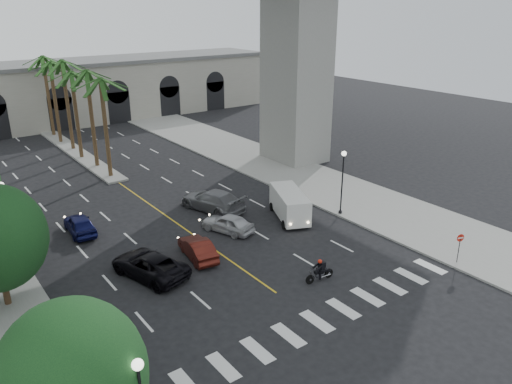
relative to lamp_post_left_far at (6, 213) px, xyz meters
name	(u,v)px	position (x,y,z in m)	size (l,w,h in m)	color
ground	(299,308)	(11.40, -16.00, -3.22)	(140.00, 140.00, 0.00)	black
sidewalk_right	(314,182)	(26.40, -1.00, -3.15)	(8.00, 100.00, 0.15)	gray
median	(78,153)	(11.40, 22.00, -3.12)	(2.00, 24.00, 0.20)	gray
pier_building	(33,95)	(11.40, 39.00, 1.04)	(71.00, 10.50, 8.50)	#B9B3A6
palm_a	(101,84)	(11.40, 12.00, 5.88)	(3.20, 3.20, 10.30)	#47331E
palm_b	(87,76)	(11.50, 16.00, 6.15)	(3.20, 3.20, 10.60)	#47331E
palm_c	(71,76)	(11.20, 20.00, 5.69)	(3.20, 3.20, 10.10)	#47331E
palm_d	(62,65)	(11.55, 24.00, 6.43)	(3.20, 3.20, 10.90)	#47331E
palm_e	(50,66)	(11.30, 28.00, 5.97)	(3.20, 3.20, 10.40)	#47331E
palm_f	(43,60)	(11.60, 32.00, 6.24)	(3.20, 3.20, 10.70)	#47331E
street_tree_near	(72,378)	(-1.60, -19.00, 0.80)	(5.20, 5.20, 6.89)	#382616
lamp_post_left_far	(6,213)	(0.00, 0.00, 0.00)	(0.40, 0.40, 5.35)	black
lamp_post_right	(342,177)	(22.80, -8.00, 0.00)	(0.40, 0.40, 5.35)	black
traffic_signal_near	(119,384)	(0.10, -18.50, -0.71)	(0.25, 0.18, 3.65)	black
traffic_signal_far	(83,332)	(0.10, -14.50, -0.71)	(0.25, 0.18, 3.65)	black
motorcycle_rider	(320,271)	(14.46, -14.49, -2.55)	(2.05, 0.55, 1.48)	black
car_a	(228,223)	(13.76, -5.25, -2.52)	(1.65, 4.11, 1.40)	#B8B9BD
car_b	(198,248)	(9.90, -7.45, -2.54)	(1.45, 4.15, 1.37)	#4A150E
car_c	(149,265)	(6.29, -7.72, -2.47)	(2.51, 5.44, 1.51)	black
car_d	(212,200)	(15.06, -1.00, -2.36)	(2.41, 5.92, 1.72)	slate
car_e	(80,224)	(4.82, 1.03, -2.50)	(1.69, 4.21, 1.43)	#0F1248
cargo_van	(290,204)	(19.03, -6.11, -1.98)	(3.90, 5.58, 2.23)	white
pedestrian_a	(62,327)	(-0.10, -11.51, -2.12)	(0.70, 0.46, 1.91)	black
pedestrian_b	(35,353)	(-1.66, -12.48, -2.31)	(0.74, 0.58, 1.53)	black
do_not_enter_sign	(460,242)	(23.07, -18.31, -1.64)	(0.51, 0.20, 2.17)	black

